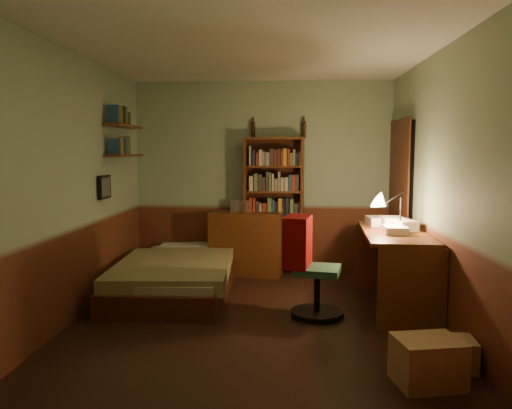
# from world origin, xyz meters

# --- Properties ---
(floor) EXTENTS (3.50, 4.00, 0.02)m
(floor) POSITION_xyz_m (0.00, 0.00, -0.01)
(floor) COLOR black
(floor) RESTS_ON ground
(ceiling) EXTENTS (3.50, 4.00, 0.02)m
(ceiling) POSITION_xyz_m (0.00, 0.00, 2.61)
(ceiling) COLOR silver
(ceiling) RESTS_ON wall_back
(wall_back) EXTENTS (3.50, 0.02, 2.60)m
(wall_back) POSITION_xyz_m (0.00, 2.01, 1.30)
(wall_back) COLOR #89A483
(wall_back) RESTS_ON ground
(wall_left) EXTENTS (0.02, 4.00, 2.60)m
(wall_left) POSITION_xyz_m (-1.76, 0.00, 1.30)
(wall_left) COLOR #89A483
(wall_left) RESTS_ON ground
(wall_right) EXTENTS (0.02, 4.00, 2.60)m
(wall_right) POSITION_xyz_m (1.76, 0.00, 1.30)
(wall_right) COLOR #89A483
(wall_right) RESTS_ON ground
(wall_front) EXTENTS (3.50, 0.02, 2.60)m
(wall_front) POSITION_xyz_m (0.00, -2.01, 1.30)
(wall_front) COLOR #89A483
(wall_front) RESTS_ON ground
(doorway) EXTENTS (0.06, 0.90, 2.00)m
(doorway) POSITION_xyz_m (1.72, 1.30, 1.00)
(doorway) COLOR black
(doorway) RESTS_ON ground
(door_trim) EXTENTS (0.02, 0.98, 2.08)m
(door_trim) POSITION_xyz_m (1.69, 1.30, 1.00)
(door_trim) COLOR #3B1A0D
(door_trim) RESTS_ON ground
(bed) EXTENTS (1.22, 2.26, 0.67)m
(bed) POSITION_xyz_m (-0.96, 0.88, 0.33)
(bed) COLOR olive
(bed) RESTS_ON ground
(dresser) EXTENTS (1.01, 0.61, 0.84)m
(dresser) POSITION_xyz_m (-0.21, 1.76, 0.42)
(dresser) COLOR #562A11
(dresser) RESTS_ON ground
(mini_stereo) EXTENTS (0.34, 0.30, 0.15)m
(mini_stereo) POSITION_xyz_m (-0.27, 1.89, 0.92)
(mini_stereo) COLOR #B2B2B7
(mini_stereo) RESTS_ON dresser
(bookshelf) EXTENTS (0.81, 0.33, 1.83)m
(bookshelf) POSITION_xyz_m (0.16, 1.85, 0.92)
(bookshelf) COLOR #562A11
(bookshelf) RESTS_ON ground
(bottle_left) EXTENTS (0.07, 0.07, 0.22)m
(bottle_left) POSITION_xyz_m (-0.14, 1.96, 1.94)
(bottle_left) COLOR black
(bottle_left) RESTS_ON bookshelf
(bottle_right) EXTENTS (0.08, 0.08, 0.22)m
(bottle_right) POSITION_xyz_m (0.55, 1.96, 1.94)
(bottle_right) COLOR black
(bottle_right) RESTS_ON bookshelf
(desk) EXTENTS (0.75, 1.58, 0.82)m
(desk) POSITION_xyz_m (1.44, 0.33, 0.41)
(desk) COLOR #562A11
(desk) RESTS_ON ground
(paper_stack) EXTENTS (0.27, 0.32, 0.11)m
(paper_stack) POSITION_xyz_m (1.54, 0.38, 0.88)
(paper_stack) COLOR silver
(paper_stack) RESTS_ON desk
(desk_lamp) EXTENTS (0.25, 0.25, 0.66)m
(desk_lamp) POSITION_xyz_m (1.49, 0.33, 1.15)
(desk_lamp) COLOR black
(desk_lamp) RESTS_ON desk
(office_chair) EXTENTS (0.53, 0.48, 0.91)m
(office_chair) POSITION_xyz_m (0.62, 0.03, 0.46)
(office_chair) COLOR #295537
(office_chair) RESTS_ON ground
(red_jacket) EXTENTS (0.37, 0.49, 0.51)m
(red_jacket) POSITION_xyz_m (0.70, -0.02, 1.17)
(red_jacket) COLOR #8A0907
(red_jacket) RESTS_ON office_chair
(wall_shelf_lower) EXTENTS (0.20, 0.90, 0.03)m
(wall_shelf_lower) POSITION_xyz_m (-1.64, 1.10, 1.60)
(wall_shelf_lower) COLOR #562A11
(wall_shelf_lower) RESTS_ON wall_left
(wall_shelf_upper) EXTENTS (0.20, 0.90, 0.03)m
(wall_shelf_upper) POSITION_xyz_m (-1.64, 1.10, 1.95)
(wall_shelf_upper) COLOR #562A11
(wall_shelf_upper) RESTS_ON wall_left
(framed_picture) EXTENTS (0.04, 0.32, 0.26)m
(framed_picture) POSITION_xyz_m (-1.72, 0.60, 1.25)
(framed_picture) COLOR black
(framed_picture) RESTS_ON wall_left
(cardboard_box_a) EXTENTS (0.50, 0.43, 0.33)m
(cardboard_box_a) POSITION_xyz_m (1.30, -1.42, 0.17)
(cardboard_box_a) COLOR #9D7D53
(cardboard_box_a) RESTS_ON ground
(cardboard_box_b) EXTENTS (0.35, 0.30, 0.24)m
(cardboard_box_b) POSITION_xyz_m (1.56, -1.15, 0.12)
(cardboard_box_b) COLOR #9D7D53
(cardboard_box_b) RESTS_ON ground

